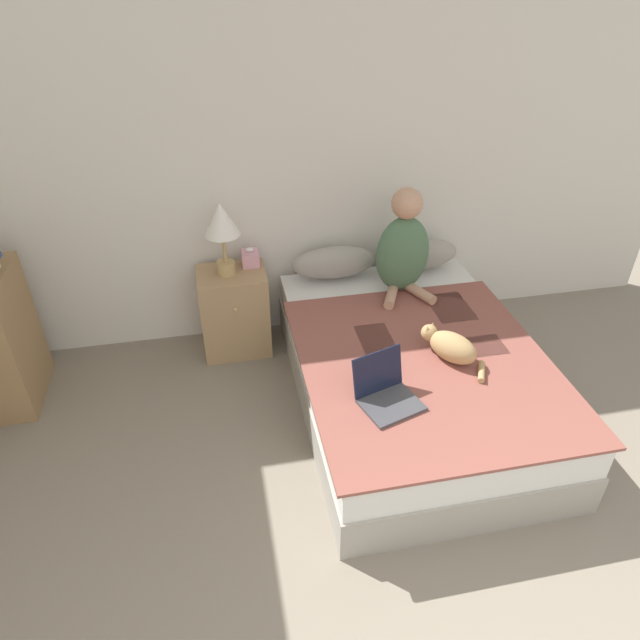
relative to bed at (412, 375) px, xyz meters
The scene contains 11 objects.
wall_back 1.56m from the bed, 108.45° to the left, with size 5.60×0.05×2.55m.
bed is the anchor object (origin of this frame).
pillow_near 1.04m from the bed, 109.49° to the left, with size 0.62×0.22×0.24m.
pillow_far 1.04m from the bed, 70.54° to the left, with size 0.62×0.22×0.24m.
person_sitting 0.87m from the bed, 80.83° to the left, with size 0.38×0.37×0.76m.
cat_tabby 0.41m from the bed, 50.93° to the right, with size 0.33×0.45×0.17m.
laptop_open 0.65m from the bed, 125.64° to the right, with size 0.38×0.38×0.26m.
nightstand 1.38m from the bed, 141.28° to the left, with size 0.48×0.39×0.65m.
table_lamp 1.59m from the bed, 142.21° to the left, with size 0.24×0.24×0.52m.
tissue_box 1.40m from the bed, 134.30° to the left, with size 0.12×0.12×0.14m.
bookshelf 2.61m from the bed, 166.47° to the left, with size 0.23×0.59×0.94m.
Camera 1 is at (-0.78, 0.01, 2.62)m, focal length 32.00 mm.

